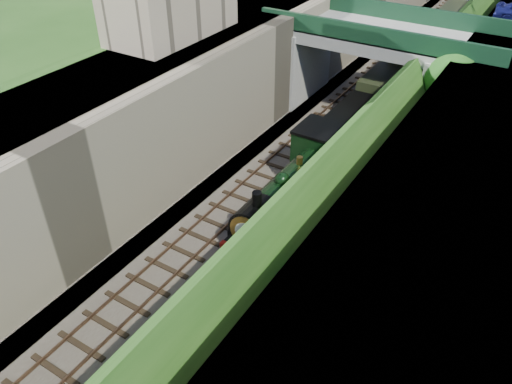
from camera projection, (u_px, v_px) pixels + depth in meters
name	position (u px, v px, depth m)	size (l,w,h in m)	color
ground	(152.00, 338.00, 20.41)	(160.00, 160.00, 0.00)	#1E4714
trackbed	(347.00, 134.00, 34.20)	(10.00, 90.00, 0.20)	#473F38
retaining_wall	(279.00, 71.00, 34.58)	(1.00, 90.00, 7.00)	#756B56
street_plateau_left	(237.00, 61.00, 36.08)	(6.00, 90.00, 7.00)	#262628
street_plateau_right	(507.00, 130.00, 28.38)	(8.00, 90.00, 6.25)	#262628
embankment_slope	(425.00, 121.00, 29.81)	(4.35, 90.00, 6.39)	#1E4714
track_left	(321.00, 125.00, 34.98)	(2.50, 90.00, 0.20)	black
track_right	(364.00, 137.00, 33.61)	(2.50, 90.00, 0.20)	black
road_bridge	(389.00, 63.00, 34.26)	(16.00, 6.40, 7.25)	gray
building_near	(170.00, 0.00, 28.95)	(4.00, 8.00, 4.00)	gray
tree	(456.00, 82.00, 30.16)	(3.60, 3.80, 6.60)	black
locomotive	(297.00, 188.00, 25.84)	(3.10, 10.22, 3.83)	black
tender	(352.00, 134.00, 31.10)	(2.70, 6.00, 3.05)	black
coach_front	(415.00, 64.00, 39.58)	(2.90, 18.00, 3.70)	black
coach_middle	(469.00, 8.00, 52.60)	(2.90, 18.00, 3.70)	black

